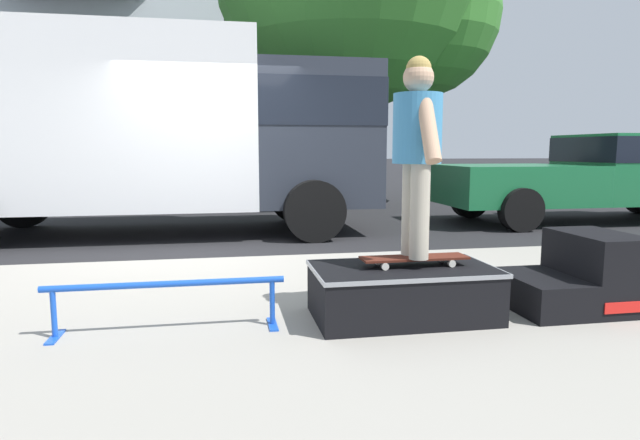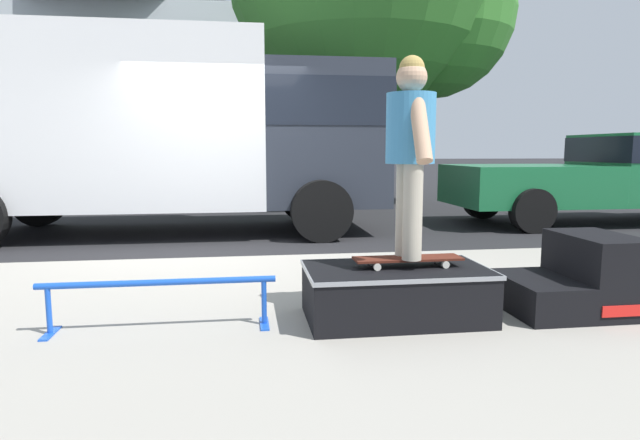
% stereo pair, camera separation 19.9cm
% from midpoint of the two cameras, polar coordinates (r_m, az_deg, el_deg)
% --- Properties ---
extents(ground_plane, '(140.00, 140.00, 0.00)m').
position_cam_midpoint_polar(ground_plane, '(6.69, -12.21, -4.13)').
color(ground_plane, black).
extents(sidewalk_slab, '(50.00, 5.00, 0.12)m').
position_cam_midpoint_polar(sidewalk_slab, '(3.78, -13.65, -12.36)').
color(sidewalk_slab, gray).
rests_on(sidewalk_slab, ground).
extents(skate_box, '(1.30, 0.73, 0.38)m').
position_cam_midpoint_polar(skate_box, '(3.91, 7.37, -7.49)').
color(skate_box, black).
rests_on(skate_box, sidewalk_slab).
extents(kicker_ramp, '(0.92, 0.75, 0.58)m').
position_cam_midpoint_polar(kicker_ramp, '(4.53, 24.80, -5.56)').
color(kicker_ramp, black).
rests_on(kicker_ramp, sidewalk_slab).
extents(grind_rail, '(1.57, 0.28, 0.35)m').
position_cam_midpoint_polar(grind_rail, '(3.75, -17.59, -7.47)').
color(grind_rail, blue).
rests_on(grind_rail, sidewalk_slab).
extents(skateboard, '(0.78, 0.22, 0.07)m').
position_cam_midpoint_polar(skateboard, '(3.90, 8.60, -4.07)').
color(skateboard, '#4C1E14').
rests_on(skateboard, skate_box).
extents(skater_kid, '(0.34, 0.72, 1.41)m').
position_cam_midpoint_polar(skater_kid, '(3.82, 8.85, 8.36)').
color(skater_kid, '#B7AD99').
rests_on(skater_kid, skateboard).
extents(box_truck, '(6.91, 2.63, 3.05)m').
position_cam_midpoint_polar(box_truck, '(8.83, -17.90, 9.56)').
color(box_truck, white).
rests_on(box_truck, ground).
extents(pickup_truck_green, '(5.70, 2.09, 1.61)m').
position_cam_midpoint_polar(pickup_truck_green, '(11.16, 27.29, 4.44)').
color(pickup_truck_green, '#196638').
rests_on(pickup_truck_green, ground).
extents(house_behind, '(9.54, 8.22, 8.40)m').
position_cam_midpoint_polar(house_behind, '(22.15, -22.59, 14.51)').
color(house_behind, silver).
rests_on(house_behind, ground).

